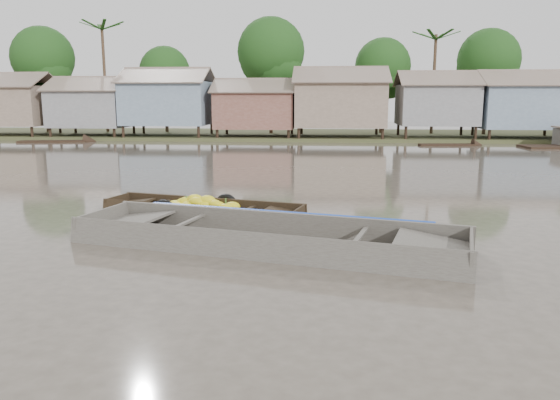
{
  "coord_description": "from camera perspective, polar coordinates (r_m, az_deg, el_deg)",
  "views": [
    {
      "loc": [
        1.38,
        -11.79,
        3.25
      ],
      "look_at": [
        0.34,
        0.98,
        0.8
      ],
      "focal_mm": 35.0,
      "sensor_mm": 36.0,
      "label": 1
    }
  ],
  "objects": [
    {
      "name": "banana_boat",
      "position": [
        15.23,
        -8.37,
        -0.98
      ],
      "size": [
        5.8,
        2.73,
        0.78
      ],
      "rotation": [
        0.0,
        0.0,
        -0.25
      ],
      "color": "black",
      "rests_on": "ground"
    },
    {
      "name": "ground",
      "position": [
        12.31,
        -1.97,
        -4.49
      ],
      "size": [
        120.0,
        120.0,
        0.0
      ],
      "primitive_type": "plane",
      "color": "#494138",
      "rests_on": "ground"
    },
    {
      "name": "viewer_boat",
      "position": [
        12.0,
        -1.28,
        -4.46
      ],
      "size": [
        8.92,
        4.29,
        0.69
      ],
      "rotation": [
        0.0,
        0.0,
        -0.25
      ],
      "color": "#433F39",
      "rests_on": "ground"
    },
    {
      "name": "riverbank",
      "position": [
        43.68,
        6.93,
        10.52
      ],
      "size": [
        120.0,
        12.47,
        10.22
      ],
      "color": "#384723",
      "rests_on": "ground"
    }
  ]
}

